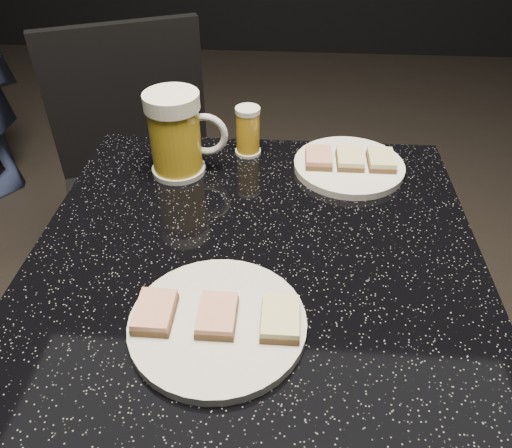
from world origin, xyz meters
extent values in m
cylinder|color=silver|center=(-0.04, -0.16, 0.76)|extent=(0.23, 0.23, 0.01)
cylinder|color=white|center=(0.16, 0.24, 0.76)|extent=(0.21, 0.21, 0.01)
cylinder|color=black|center=(0.00, 0.00, 0.37)|extent=(0.10, 0.10, 0.69)
cube|color=black|center=(0.00, 0.00, 0.73)|extent=(0.70, 0.70, 0.03)
cylinder|color=silver|center=(-0.16, 0.21, 0.76)|extent=(0.10, 0.10, 0.01)
cylinder|color=gold|center=(-0.16, 0.21, 0.82)|extent=(0.09, 0.09, 0.12)
cylinder|color=white|center=(-0.16, 0.21, 0.89)|extent=(0.10, 0.10, 0.03)
torus|color=silver|center=(-0.11, 0.23, 0.82)|extent=(0.08, 0.01, 0.08)
cylinder|color=silver|center=(-0.04, 0.29, 0.75)|extent=(0.05, 0.05, 0.01)
cylinder|color=gold|center=(-0.04, 0.29, 0.80)|extent=(0.05, 0.05, 0.08)
cylinder|color=white|center=(-0.04, 0.29, 0.84)|extent=(0.05, 0.05, 0.01)
cube|color=black|center=(-0.32, 0.50, 0.45)|extent=(0.56, 0.56, 0.04)
cylinder|color=black|center=(-0.42, 0.26, 0.21)|extent=(0.03, 0.03, 0.43)
cylinder|color=black|center=(-0.09, 0.41, 0.21)|extent=(0.03, 0.03, 0.43)
cylinder|color=black|center=(-0.56, 0.59, 0.21)|extent=(0.03, 0.03, 0.43)
cylinder|color=black|center=(-0.23, 0.74, 0.21)|extent=(0.03, 0.03, 0.43)
cube|color=black|center=(-0.40, 0.68, 0.67)|extent=(0.40, 0.20, 0.43)
cube|color=#4C3521|center=(-0.12, -0.16, 0.77)|extent=(0.05, 0.07, 0.01)
cube|color=tan|center=(-0.12, -0.16, 0.78)|extent=(0.05, 0.07, 0.01)
cube|color=#4C3521|center=(-0.04, -0.16, 0.77)|extent=(0.05, 0.07, 0.01)
cube|color=tan|center=(-0.04, -0.16, 0.78)|extent=(0.05, 0.07, 0.01)
cube|color=#4C3521|center=(0.04, -0.16, 0.77)|extent=(0.05, 0.07, 0.01)
cube|color=#D1D184|center=(0.04, -0.16, 0.78)|extent=(0.05, 0.07, 0.01)
cube|color=#4C3521|center=(0.10, 0.24, 0.77)|extent=(0.05, 0.07, 0.01)
cube|color=tan|center=(0.10, 0.24, 0.78)|extent=(0.05, 0.07, 0.01)
cube|color=#4C3521|center=(0.16, 0.24, 0.77)|extent=(0.05, 0.07, 0.01)
cube|color=beige|center=(0.16, 0.24, 0.78)|extent=(0.05, 0.07, 0.01)
cube|color=#4C3521|center=(0.22, 0.24, 0.77)|extent=(0.05, 0.07, 0.01)
cube|color=#D1D184|center=(0.22, 0.24, 0.78)|extent=(0.05, 0.07, 0.01)
camera|label=1|loc=(0.04, -0.58, 1.27)|focal=35.00mm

